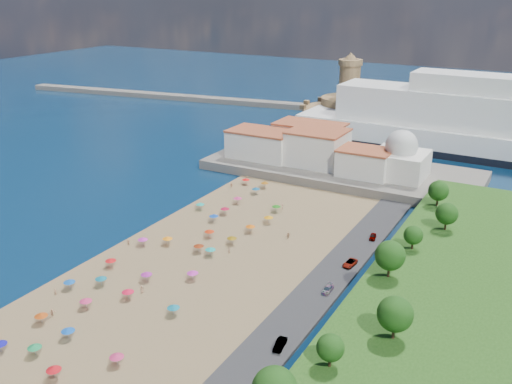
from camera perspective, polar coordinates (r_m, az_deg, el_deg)
The scene contains 11 objects.
ground at distance 137.32m, azimuth -6.56°, elevation -6.02°, with size 700.00×700.00×0.00m, color #071938.
terrace at distance 192.82m, azimuth 8.50°, elevation 2.20°, with size 90.00×36.00×3.00m, color #59544C.
jetty at distance 231.87m, azimuth 6.50°, elevation 5.30°, with size 18.00×70.00×2.40m, color #59544C.
breakwater at distance 317.31m, azimuth -6.94°, elevation 9.34°, with size 200.00×7.00×2.60m, color #59544C.
waterfront_buildings at distance 196.21m, azimuth 5.09°, elevation 4.61°, with size 57.00×29.00×11.00m.
domed_building at distance 183.18m, azimuth 14.25°, elevation 3.28°, with size 16.00×16.00×15.00m.
fortress at distance 257.87m, azimuth 9.16°, elevation 7.94°, with size 40.00×40.00×32.40m.
beach_parasols at distance 128.36m, azimuth -10.59°, elevation -7.15°, with size 30.65×116.64×2.20m.
beachgoers at distance 133.89m, azimuth -8.05°, elevation -6.28°, with size 35.20×99.38×1.90m.
parked_cars at distance 116.90m, azimuth 6.59°, elevation -10.28°, with size 2.55×69.94×1.37m.
hillside_trees at distance 104.90m, azimuth 12.25°, elevation -8.85°, with size 14.59×110.64×7.77m.
Camera 1 is at (72.84, -99.51, 60.40)m, focal length 40.00 mm.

